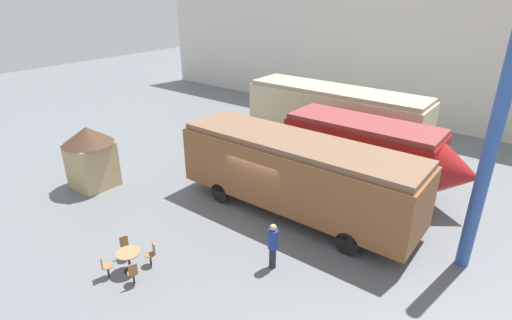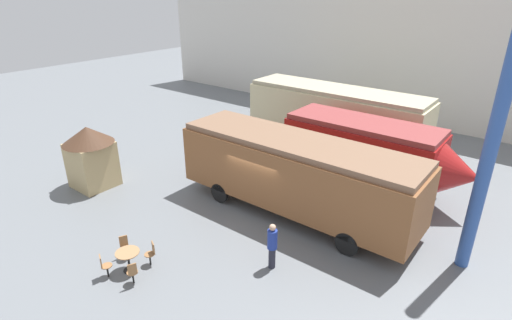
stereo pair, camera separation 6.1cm
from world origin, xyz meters
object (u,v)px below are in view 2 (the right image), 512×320
(streamlined_locomotive, at_px, (374,151))
(cafe_chair_0, at_px, (151,252))
(cafe_table_near, at_px, (128,256))
(passenger_coach_vintage, at_px, (336,112))
(ticket_kiosk, at_px, (90,154))
(visitor_person, at_px, (272,244))
(passenger_coach_wooden, at_px, (296,171))

(streamlined_locomotive, xyz_separation_m, cafe_chair_0, (-3.65, -9.99, -1.45))
(cafe_table_near, bearing_deg, passenger_coach_vintage, 90.04)
(passenger_coach_vintage, height_order, cafe_chair_0, passenger_coach_vintage)
(cafe_chair_0, xyz_separation_m, ticket_kiosk, (-6.99, 2.14, 1.16))
(cafe_chair_0, relative_size, visitor_person, 0.50)
(passenger_coach_vintage, height_order, streamlined_locomotive, passenger_coach_vintage)
(streamlined_locomotive, relative_size, cafe_table_near, 10.62)
(cafe_table_near, relative_size, cafe_chair_0, 0.93)
(passenger_coach_wooden, relative_size, visitor_person, 5.96)
(streamlined_locomotive, distance_m, passenger_coach_wooden, 4.32)
(cafe_chair_0, bearing_deg, passenger_coach_vintage, -152.47)
(streamlined_locomotive, distance_m, cafe_chair_0, 10.73)
(passenger_coach_vintage, xyz_separation_m, ticket_kiosk, (-6.64, -11.75, -0.46))
(passenger_coach_vintage, xyz_separation_m, passenger_coach_wooden, (2.33, -7.88, -0.20))
(passenger_coach_vintage, relative_size, cafe_table_near, 13.07)
(passenger_coach_vintage, bearing_deg, cafe_chair_0, -88.55)
(passenger_coach_wooden, height_order, cafe_chair_0, passenger_coach_wooden)
(streamlined_locomotive, relative_size, passenger_coach_wooden, 0.83)
(passenger_coach_vintage, height_order, ticket_kiosk, passenger_coach_vintage)
(passenger_coach_vintage, distance_m, streamlined_locomotive, 5.59)
(cafe_chair_0, bearing_deg, ticket_kiosk, -80.95)
(passenger_coach_wooden, relative_size, ticket_kiosk, 3.43)
(passenger_coach_wooden, relative_size, cafe_chair_0, 11.84)
(passenger_coach_vintage, height_order, passenger_coach_wooden, passenger_coach_vintage)
(visitor_person, bearing_deg, cafe_chair_0, -144.21)
(cafe_chair_0, bearing_deg, visitor_person, 151.87)
(passenger_coach_vintage, xyz_separation_m, visitor_person, (3.73, -11.45, -1.19))
(passenger_coach_vintage, distance_m, ticket_kiosk, 13.50)
(streamlined_locomotive, relative_size, visitor_person, 4.97)
(ticket_kiosk, bearing_deg, passenger_coach_wooden, 23.31)
(visitor_person, xyz_separation_m, ticket_kiosk, (-10.37, -0.29, 0.73))
(visitor_person, distance_m, ticket_kiosk, 10.40)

